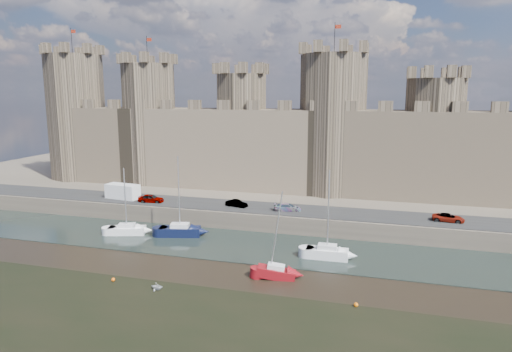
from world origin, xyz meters
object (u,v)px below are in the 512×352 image
Objects in this scene: sailboat_0 at (127,229)px; sailboat_2 at (327,252)px; car_0 at (151,198)px; car_1 at (237,204)px; van at (123,192)px; sailboat_4 at (276,272)px; car_3 at (448,218)px; sailboat_1 at (180,230)px; car_2 at (287,207)px.

sailboat_2 is (27.81, -1.77, 0.10)m from sailboat_0.
car_0 is 13.70m from car_1.
sailboat_2 is at bearing -113.44° from car_1.
van reaches higher than car_1.
sailboat_4 reaches higher than car_1.
car_1 is 29.41m from car_3.
sailboat_1 reaches higher than sailboat_2.
van reaches higher than car_3.
sailboat_2 is (14.94, -11.16, -2.22)m from car_1.
sailboat_2 is at bearing -10.22° from van.
sailboat_0 is (-42.28, -9.61, -2.32)m from car_3.
sailboat_1 reaches higher than car_1.
sailboat_4 reaches higher than van.
sailboat_2 reaches higher than car_2.
sailboat_2 is at bearing -23.42° from sailboat_1.
sailboat_1 is (-13.26, -7.89, -2.21)m from car_2.
car_1 is at bearing 19.02° from sailboat_0.
car_3 is at bearing 35.40° from sailboat_4.
van is (-48.65, -0.17, 0.63)m from car_3.
car_2 is at bearing 7.43° from van.
car_0 is at bearing 135.28° from sailboat_4.
sailboat_0 reaches higher than car_0.
car_0 is 1.01× the size of car_2.
car_3 is 43.42m from sailboat_0.
car_0 is 30.46m from sailboat_2.
car_3 is 18.54m from sailboat_2.
car_2 is 0.41× the size of sailboat_4.
sailboat_2 is (-14.47, -11.38, -2.22)m from car_3.
car_1 is (13.66, 0.96, -0.11)m from car_0.
sailboat_2 is (7.14, -10.97, -2.23)m from car_2.
car_2 is 0.37× the size of sailboat_2.
sailboat_0 is 0.98× the size of sailboat_4.
car_0 is 0.37× the size of sailboat_2.
car_3 is 48.66m from van.
car_0 is at bearing 97.01° from car_3.
car_2 is (7.80, -0.19, 0.01)m from car_1.
car_0 is at bearing 78.27° from sailboat_0.
sailboat_1 is 20.63m from sailboat_2.
van reaches higher than car_0.
sailboat_4 is at bearing -38.02° from sailboat_0.
sailboat_1 is (-5.46, -8.07, -2.20)m from car_1.
car_3 is at bearing -94.64° from car_0.
sailboat_1 is (13.78, -8.13, -2.85)m from van.
car_0 is 5.70m from van.
van is at bearing 95.64° from car_3.
van is at bearing 76.41° from car_2.
sailboat_1 reaches higher than car_2.
sailboat_0 reaches higher than car_3.
sailboat_4 reaches higher than car_2.
van is at bearing 139.28° from sailboat_4.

